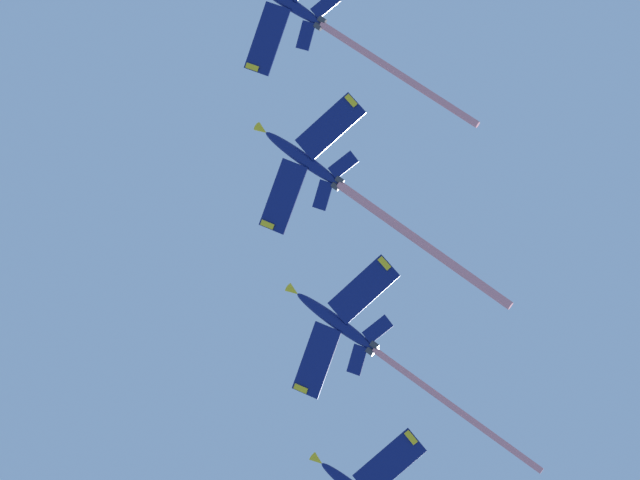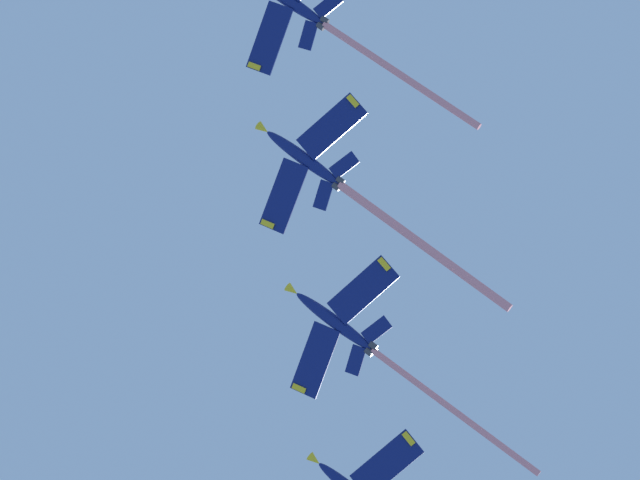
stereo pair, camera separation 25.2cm
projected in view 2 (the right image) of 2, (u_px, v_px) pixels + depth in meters
jet_lead at (319, 21)px, 162.05m from camera, size 20.15×35.70×14.57m
jet_second at (347, 190)px, 157.90m from camera, size 20.16×37.38×15.38m
jet_third at (362, 342)px, 156.15m from camera, size 20.16×36.17×14.18m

